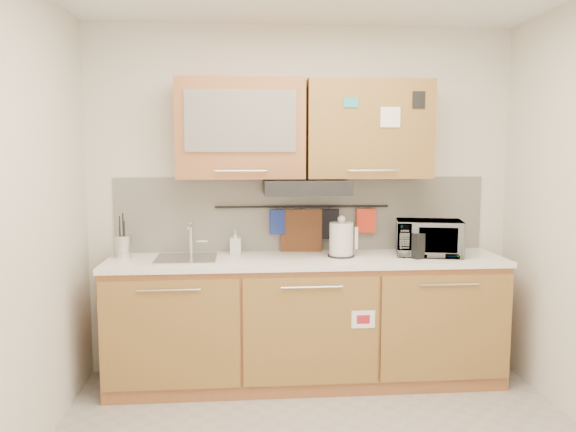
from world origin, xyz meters
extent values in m
plane|color=silver|center=(0.00, 1.50, 1.30)|extent=(3.20, 0.00, 3.20)
plane|color=silver|center=(-1.60, 0.00, 1.30)|extent=(0.00, 3.00, 3.00)
cube|color=#AF6B3E|center=(0.00, 1.20, 0.44)|extent=(2.80, 0.60, 0.88)
cube|color=black|center=(0.00, 1.20, 0.05)|extent=(2.80, 0.54, 0.10)
cube|color=olive|center=(-0.93, 0.89, 0.47)|extent=(0.91, 0.02, 0.74)
cylinder|color=silver|center=(-0.93, 0.86, 0.78)|extent=(0.41, 0.01, 0.01)
cube|color=olive|center=(0.00, 0.89, 0.47)|extent=(0.91, 0.02, 0.74)
cylinder|color=silver|center=(0.00, 0.86, 0.78)|extent=(0.41, 0.01, 0.01)
cube|color=olive|center=(0.93, 0.89, 0.47)|extent=(0.91, 0.02, 0.74)
cylinder|color=silver|center=(0.93, 0.86, 0.78)|extent=(0.41, 0.01, 0.01)
cube|color=white|center=(0.00, 1.19, 0.90)|extent=(2.82, 0.62, 0.04)
cube|color=silver|center=(0.00, 1.49, 1.20)|extent=(2.80, 0.02, 0.56)
cube|color=#AF6B3E|center=(-0.46, 1.32, 1.83)|extent=(0.90, 0.35, 0.70)
cube|color=silver|center=(-0.46, 1.14, 1.88)|extent=(0.76, 0.02, 0.42)
cube|color=olive|center=(0.46, 1.32, 1.83)|extent=(0.90, 0.35, 0.70)
cube|color=white|center=(0.58, 1.14, 1.91)|extent=(0.14, 0.00, 0.14)
cube|color=black|center=(0.00, 1.25, 1.42)|extent=(0.60, 0.46, 0.10)
cube|color=silver|center=(-0.85, 1.20, 0.92)|extent=(0.42, 0.40, 0.03)
cylinder|color=silver|center=(-0.83, 1.36, 1.04)|extent=(0.03, 0.03, 0.24)
cylinder|color=silver|center=(-0.83, 1.28, 1.14)|extent=(0.02, 0.18, 0.02)
cylinder|color=black|center=(0.00, 1.45, 1.26)|extent=(1.30, 0.02, 0.02)
cylinder|color=silver|center=(-1.30, 1.28, 1.00)|extent=(0.15, 0.15, 0.16)
cylinder|color=black|center=(-1.32, 1.29, 1.07)|extent=(0.01, 0.01, 0.30)
cylinder|color=black|center=(-1.28, 1.26, 1.05)|extent=(0.01, 0.01, 0.27)
cylinder|color=black|center=(-1.30, 1.30, 1.08)|extent=(0.01, 0.01, 0.32)
cylinder|color=black|center=(-1.32, 1.26, 1.04)|extent=(0.01, 0.01, 0.23)
cylinder|color=silver|center=(0.25, 1.20, 1.04)|extent=(0.18, 0.18, 0.25)
sphere|color=silver|center=(0.25, 1.20, 1.19)|extent=(0.06, 0.06, 0.06)
cube|color=silver|center=(0.36, 1.19, 1.06)|extent=(0.02, 0.03, 0.16)
cylinder|color=black|center=(0.25, 1.20, 0.93)|extent=(0.19, 0.19, 0.01)
cube|color=black|center=(0.84, 1.14, 1.01)|extent=(0.27, 0.22, 0.18)
cube|color=black|center=(0.80, 1.13, 1.09)|extent=(0.10, 0.12, 0.01)
cube|color=black|center=(0.88, 1.16, 1.09)|extent=(0.10, 0.12, 0.01)
imported|color=#999999|center=(0.90, 1.20, 1.05)|extent=(0.52, 0.41, 0.26)
imported|color=#999999|center=(-0.51, 1.37, 1.01)|extent=(0.08, 0.08, 0.18)
cube|color=brown|center=(-0.01, 1.44, 1.05)|extent=(0.31, 0.05, 0.39)
cube|color=navy|center=(-0.19, 1.44, 1.15)|extent=(0.11, 0.04, 0.19)
cube|color=black|center=(0.20, 1.44, 1.13)|extent=(0.15, 0.05, 0.22)
cube|color=red|center=(0.49, 1.44, 1.15)|extent=(0.15, 0.03, 0.18)
camera|label=1|loc=(-0.46, -2.74, 1.66)|focal=35.00mm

